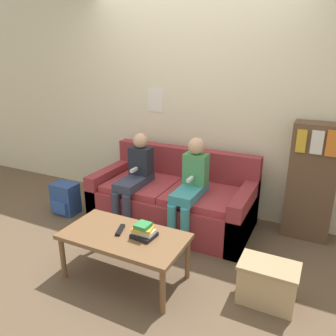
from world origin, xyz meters
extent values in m
plane|color=brown|center=(0.00, 0.00, 0.00)|extent=(10.00, 10.00, 0.00)
cube|color=beige|center=(0.00, 1.07, 1.30)|extent=(8.00, 0.06, 2.60)
cube|color=white|center=(-0.48, 1.03, 1.30)|extent=(0.21, 0.00, 0.28)
cube|color=maroon|center=(0.00, 0.51, 0.19)|extent=(1.75, 0.86, 0.39)
cube|color=maroon|center=(0.00, 0.87, 0.59)|extent=(1.75, 0.14, 0.41)
cube|color=maroon|center=(-0.81, 0.51, 0.27)|extent=(0.14, 0.86, 0.55)
cube|color=maroon|center=(0.81, 0.51, 0.27)|extent=(0.14, 0.86, 0.55)
cube|color=#A1343A|center=(-0.36, 0.47, 0.42)|extent=(0.72, 0.70, 0.07)
cube|color=#A1343A|center=(0.36, 0.47, 0.42)|extent=(0.72, 0.70, 0.07)
cube|color=brown|center=(0.06, -0.54, 0.40)|extent=(1.03, 0.54, 0.04)
cylinder|color=brown|center=(-0.41, -0.77, 0.19)|extent=(0.04, 0.04, 0.38)
cylinder|color=brown|center=(0.54, -0.77, 0.19)|extent=(0.04, 0.04, 0.38)
cylinder|color=brown|center=(-0.41, -0.31, 0.19)|extent=(0.04, 0.04, 0.38)
cylinder|color=brown|center=(0.54, -0.31, 0.19)|extent=(0.04, 0.04, 0.38)
cylinder|color=#33384C|center=(-0.44, 0.05, 0.23)|extent=(0.09, 0.09, 0.46)
cylinder|color=#33384C|center=(-0.30, 0.05, 0.23)|extent=(0.09, 0.09, 0.46)
cube|color=#33384C|center=(-0.37, 0.32, 0.50)|extent=(0.23, 0.53, 0.09)
cube|color=#1E232D|center=(-0.37, 0.48, 0.70)|extent=(0.24, 0.16, 0.31)
sphere|color=tan|center=(-0.37, 0.48, 0.93)|extent=(0.16, 0.16, 0.16)
cube|color=white|center=(-0.37, 0.33, 0.64)|extent=(0.03, 0.12, 0.03)
cylinder|color=teal|center=(0.22, 0.05, 0.23)|extent=(0.09, 0.09, 0.46)
cylinder|color=teal|center=(0.36, 0.05, 0.23)|extent=(0.09, 0.09, 0.46)
cube|color=teal|center=(0.29, 0.32, 0.50)|extent=(0.23, 0.53, 0.09)
cube|color=#429356|center=(0.29, 0.48, 0.71)|extent=(0.24, 0.16, 0.32)
sphere|color=tan|center=(0.29, 0.48, 0.95)|extent=(0.17, 0.17, 0.17)
cube|color=white|center=(0.29, 0.33, 0.64)|extent=(0.03, 0.12, 0.03)
cube|color=black|center=(0.01, -0.51, 0.43)|extent=(0.09, 0.17, 0.02)
cube|color=black|center=(0.23, -0.50, 0.43)|extent=(0.19, 0.18, 0.03)
cube|color=silver|center=(0.23, -0.50, 0.46)|extent=(0.17, 0.11, 0.03)
cube|color=gold|center=(0.23, -0.51, 0.49)|extent=(0.18, 0.14, 0.02)
cube|color=#2D8442|center=(0.23, -0.51, 0.52)|extent=(0.12, 0.12, 0.03)
cube|color=brown|center=(1.37, 0.89, 0.60)|extent=(0.45, 0.25, 1.21)
cube|color=gold|center=(1.24, 0.76, 1.05)|extent=(0.09, 0.02, 0.22)
cube|color=silver|center=(1.37, 0.76, 1.05)|extent=(0.11, 0.02, 0.22)
cube|color=orange|center=(1.51, 0.76, 1.05)|extent=(0.12, 0.02, 0.25)
cube|color=tan|center=(1.20, -0.31, 0.16)|extent=(0.42, 0.26, 0.31)
cube|color=tan|center=(1.20, -0.31, 0.32)|extent=(0.44, 0.28, 0.02)
cube|color=#284789|center=(-1.26, 0.17, 0.19)|extent=(0.30, 0.21, 0.37)
cube|color=#3055A5|center=(-1.26, 0.06, 0.11)|extent=(0.21, 0.03, 0.15)
camera|label=1|loc=(1.44, -2.50, 1.82)|focal=35.00mm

